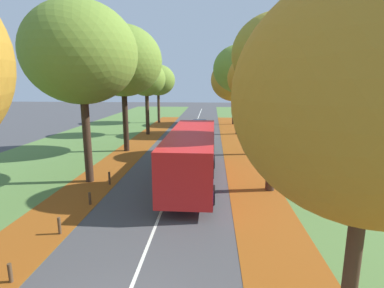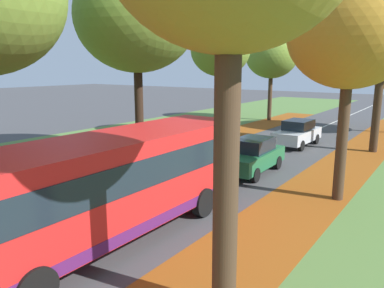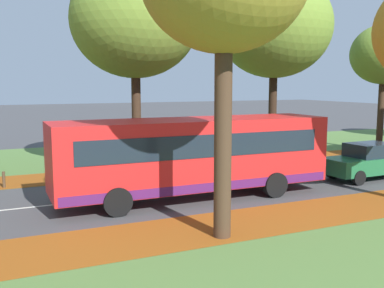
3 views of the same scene
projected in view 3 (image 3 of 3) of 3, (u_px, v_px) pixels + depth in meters
grass_verge_left at (242, 149)px, 29.63m from camera, size 12.00×90.00×0.01m
leaf_litter_left at (187, 167)px, 23.03m from camera, size 2.80×60.00×0.00m
leaf_litter_right at (299, 215)px, 14.72m from camera, size 2.80×60.00×0.00m
road_centre_line at (341, 174)px, 21.31m from camera, size 0.12×80.00×0.01m
tree_left_near at (135, 20)px, 21.28m from camera, size 6.11×6.11×10.03m
tree_left_mid at (275, 26)px, 24.56m from camera, size 6.28×6.28×10.22m
tree_left_far at (384, 55)px, 27.98m from camera, size 4.13×4.13×7.94m
bollard_third at (4, 180)px, 18.51m from camera, size 0.12×0.12×0.68m
bollard_fourth at (74, 175)px, 19.64m from camera, size 0.12×0.12×0.60m
bollard_fifth at (136, 168)px, 20.80m from camera, size 0.12×0.12×0.75m
bus at (193, 153)px, 16.74m from camera, size 2.72×10.42×2.98m
car_green_lead at (368, 161)px, 20.20m from camera, size 1.88×4.25×1.62m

